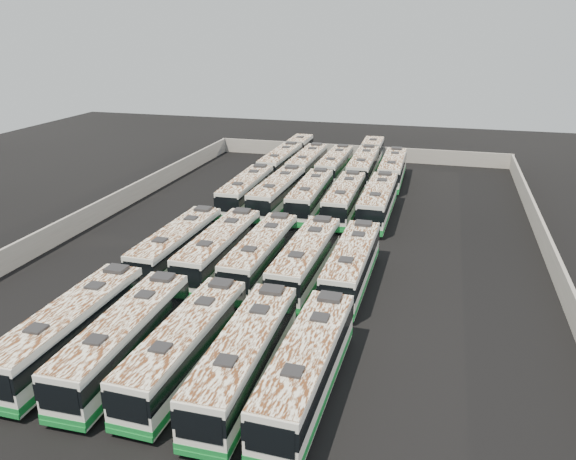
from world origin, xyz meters
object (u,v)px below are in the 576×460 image
at_px(bus_midback_center, 310,196).
at_px(bus_back_far_right, 393,169).
at_px(bus_back_far_left, 287,157).
at_px(bus_midfront_far_right, 352,265).
at_px(bus_midback_right, 344,199).
at_px(bus_back_left, 307,164).
at_px(bus_midfront_center, 261,254).
at_px(bus_midback_far_right, 378,201).
at_px(bus_back_right, 367,161).
at_px(bus_front_left, 125,339).
at_px(bus_midback_far_left, 246,191).
at_px(bus_midfront_right, 306,260).
at_px(bus_front_far_left, 71,329).
at_px(bus_midfront_left, 220,249).
at_px(bus_front_right, 245,357).
at_px(bus_midfront_far_left, 178,246).
at_px(bus_front_center, 186,346).
at_px(bus_midback_left, 278,193).
at_px(bus_back_center, 335,166).
at_px(bus_front_far_right, 307,367).

relative_size(bus_midback_center, bus_back_far_right, 0.99).
distance_m(bus_back_far_left, bus_back_far_right, 15.67).
bearing_deg(bus_midfront_far_right, bus_midback_right, 102.59).
bearing_deg(bus_back_left, bus_midfront_center, -82.85).
xyz_separation_m(bus_midback_far_right, bus_back_right, (-3.84, 18.51, 0.00)).
height_order(bus_front_left, bus_midback_far_left, bus_midback_far_left).
height_order(bus_midfront_right, bus_midback_far_left, bus_midfront_right).
height_order(bus_midfront_far_right, bus_back_far_right, bus_back_far_right).
bearing_deg(bus_back_left, bus_front_far_left, -94.34).
relative_size(bus_midfront_left, bus_midback_center, 1.01).
bearing_deg(bus_midfront_left, bus_back_left, 90.94).
distance_m(bus_midback_far_left, bus_back_far_right, 21.13).
height_order(bus_front_right, bus_midfront_far_left, bus_front_right).
bearing_deg(bus_front_right, bus_front_left, 179.32).
height_order(bus_front_far_left, bus_back_right, bus_back_right).
relative_size(bus_midfront_far_left, bus_midfront_left, 0.99).
distance_m(bus_front_center, bus_midfront_far_right, 16.39).
bearing_deg(bus_midback_left, bus_back_right, 69.26).
height_order(bus_back_far_left, bus_back_far_right, bus_back_far_right).
height_order(bus_front_left, bus_front_right, bus_front_right).
height_order(bus_front_left, bus_back_far_right, bus_back_far_right).
relative_size(bus_back_left, bus_back_right, 0.63).
height_order(bus_midback_far_left, bus_back_center, bus_midback_far_left).
bearing_deg(bus_midback_left, bus_front_center, -82.01).
bearing_deg(bus_back_right, bus_front_right, -90.93).
bearing_deg(bus_midback_left, bus_midfront_right, -65.38).
height_order(bus_front_left, bus_back_center, bus_front_left).
xyz_separation_m(bus_midfront_far_right, bus_midback_far_right, (-0.05, 17.40, 0.06)).
xyz_separation_m(bus_midfront_far_right, bus_back_right, (-3.89, 35.91, 0.07)).
xyz_separation_m(bus_midfront_left, bus_midback_center, (3.77, 17.48, -0.03)).
height_order(bus_midback_left, bus_midback_far_right, bus_midback_left).
bearing_deg(bus_midback_right, bus_front_right, -90.32).
distance_m(bus_front_left, bus_midback_far_left, 32.64).
bearing_deg(bus_midfront_far_left, bus_back_far_left, 91.04).
relative_size(bus_midfront_far_left, bus_midback_right, 1.01).
bearing_deg(bus_midback_far_right, bus_midfront_left, -122.92).
distance_m(bus_front_center, bus_front_right, 3.82).
bearing_deg(bus_front_right, bus_back_left, 98.81).
distance_m(bus_front_center, bus_back_left, 46.91).
bearing_deg(bus_midfront_right, bus_front_center, -103.45).
bearing_deg(bus_front_far_right, bus_front_center, 179.57).
bearing_deg(bus_front_right, bus_back_far_left, 102.33).
relative_size(bus_front_left, bus_front_center, 1.01).
distance_m(bus_midback_center, bus_back_right, 18.66).
bearing_deg(bus_back_center, bus_back_far_left, 157.16).
bearing_deg(bus_back_far_left, bus_midfront_far_right, -66.50).
distance_m(bus_front_far_right, bus_midback_far_right, 32.19).
distance_m(bus_front_left, bus_back_center, 47.30).
xyz_separation_m(bus_midfront_far_left, bus_midback_far_right, (15.10, 17.47, 0.05)).
bearing_deg(bus_front_center, bus_front_right, -2.82).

